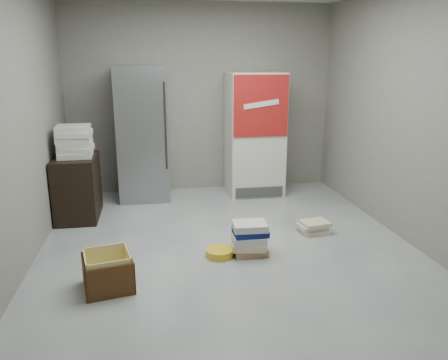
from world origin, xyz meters
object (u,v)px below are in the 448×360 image
coke_cooler (255,134)px  phonebook_stack_main (250,239)px  wood_shelf (78,187)px  cardboard_box (108,274)px  steel_fridge (142,134)px

coke_cooler → phonebook_stack_main: size_ratio=4.72×
wood_shelf → cardboard_box: (0.53, -1.96, -0.26)m
steel_fridge → coke_cooler: bearing=-0.2°
wood_shelf → cardboard_box: bearing=-74.9°
steel_fridge → cardboard_box: size_ratio=3.88×
steel_fridge → phonebook_stack_main: (1.09, -2.20, -0.78)m
steel_fridge → phonebook_stack_main: bearing=-63.7°
coke_cooler → cardboard_box: size_ratio=3.68×
coke_cooler → cardboard_box: 3.41m
coke_cooler → phonebook_stack_main: bearing=-104.4°
steel_fridge → coke_cooler: size_ratio=1.06×
steel_fridge → wood_shelf: (-0.83, -0.73, -0.55)m
coke_cooler → wood_shelf: coke_cooler is taller
wood_shelf → cardboard_box: size_ratio=1.64×
wood_shelf → phonebook_stack_main: (1.92, -1.47, -0.23)m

